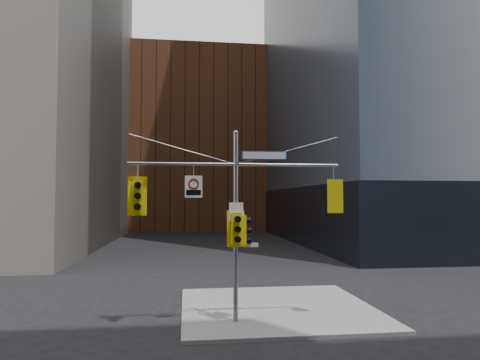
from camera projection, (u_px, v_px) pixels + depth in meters
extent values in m
plane|color=black|center=(243.00, 343.00, 13.89)|extent=(160.00, 160.00, 0.00)
cube|color=gray|center=(277.00, 308.00, 18.10)|extent=(8.00, 8.00, 0.15)
cube|color=black|center=(447.00, 214.00, 49.25)|extent=(36.40, 36.40, 6.00)
cube|color=brown|center=(197.00, 145.00, 72.02)|extent=(26.00, 20.00, 28.00)
cylinder|color=gray|center=(236.00, 228.00, 16.04)|extent=(0.18, 0.18, 7.20)
sphere|color=gray|center=(236.00, 133.00, 16.20)|extent=(0.20, 0.20, 0.20)
cylinder|color=gray|center=(182.00, 164.00, 15.90)|extent=(4.00, 0.11, 0.11)
cylinder|color=gray|center=(287.00, 165.00, 16.40)|extent=(4.00, 0.11, 0.11)
cylinder|color=gray|center=(237.00, 164.00, 15.80)|extent=(0.10, 0.70, 0.10)
cylinder|color=gray|center=(183.00, 149.00, 15.92)|extent=(4.00, 0.02, 1.12)
cylinder|color=gray|center=(287.00, 151.00, 16.42)|extent=(4.00, 0.02, 1.12)
cube|color=yellow|center=(137.00, 196.00, 15.64)|extent=(0.41, 0.32, 1.17)
cube|color=yellow|center=(137.00, 196.00, 15.83)|extent=(0.69, 0.14, 1.45)
cylinder|color=black|center=(138.00, 185.00, 15.44)|extent=(0.27, 0.21, 0.25)
cylinder|color=black|center=(138.00, 185.00, 15.53)|extent=(0.21, 0.05, 0.21)
cylinder|color=black|center=(138.00, 196.00, 15.42)|extent=(0.27, 0.21, 0.25)
cylinder|color=black|center=(138.00, 196.00, 15.51)|extent=(0.21, 0.05, 0.21)
cylinder|color=black|center=(137.00, 207.00, 15.41)|extent=(0.27, 0.21, 0.25)
cylinder|color=black|center=(137.00, 207.00, 15.49)|extent=(0.21, 0.05, 0.21)
cube|color=yellow|center=(334.00, 196.00, 16.57)|extent=(0.34, 0.24, 1.05)
cube|color=yellow|center=(335.00, 196.00, 16.39)|extent=(0.62, 0.05, 1.30)
cylinder|color=black|center=(332.00, 187.00, 16.79)|extent=(0.22, 0.16, 0.22)
cylinder|color=black|center=(333.00, 187.00, 16.71)|extent=(0.19, 0.02, 0.19)
cylinder|color=black|center=(332.00, 196.00, 16.77)|extent=(0.22, 0.16, 0.22)
cylinder|color=black|center=(333.00, 196.00, 16.69)|extent=(0.19, 0.02, 0.19)
cylinder|color=black|center=(332.00, 205.00, 16.75)|extent=(0.22, 0.16, 0.22)
cylinder|color=#0CE559|center=(333.00, 205.00, 16.67)|extent=(0.19, 0.02, 0.19)
cube|color=yellow|center=(243.00, 231.00, 16.07)|extent=(0.30, 0.40, 1.12)
cylinder|color=black|center=(249.00, 221.00, 16.08)|extent=(0.20, 0.26, 0.23)
cylinder|color=black|center=(247.00, 221.00, 16.08)|extent=(0.05, 0.20, 0.20)
cylinder|color=black|center=(249.00, 231.00, 16.06)|extent=(0.20, 0.26, 0.23)
cylinder|color=black|center=(247.00, 231.00, 16.07)|extent=(0.05, 0.20, 0.20)
cylinder|color=black|center=(249.00, 241.00, 16.05)|extent=(0.20, 0.26, 0.23)
cylinder|color=black|center=(247.00, 241.00, 16.05)|extent=(0.05, 0.20, 0.20)
cube|color=yellow|center=(237.00, 229.00, 15.76)|extent=(0.38, 0.28, 1.10)
cube|color=yellow|center=(236.00, 229.00, 15.94)|extent=(0.65, 0.09, 1.37)
cylinder|color=black|center=(238.00, 219.00, 15.57)|extent=(0.24, 0.19, 0.23)
cylinder|color=black|center=(237.00, 219.00, 15.65)|extent=(0.20, 0.04, 0.20)
cylinder|color=black|center=(238.00, 229.00, 15.55)|extent=(0.24, 0.19, 0.23)
cylinder|color=black|center=(237.00, 229.00, 15.64)|extent=(0.20, 0.04, 0.20)
cylinder|color=black|center=(238.00, 239.00, 15.54)|extent=(0.24, 0.19, 0.23)
cylinder|color=black|center=(237.00, 239.00, 15.62)|extent=(0.20, 0.04, 0.20)
cube|color=#103F99|center=(264.00, 156.00, 16.30)|extent=(1.76, 0.09, 0.34)
cube|color=silver|center=(264.00, 155.00, 16.28)|extent=(1.65, 0.06, 0.26)
cube|color=silver|center=(194.00, 187.00, 15.89)|extent=(0.65, 0.12, 0.82)
torus|color=#B20A0A|center=(194.00, 184.00, 15.88)|extent=(0.41, 0.11, 0.40)
cube|color=black|center=(194.00, 192.00, 15.86)|extent=(0.54, 0.08, 0.20)
cube|color=silver|center=(236.00, 212.00, 15.95)|extent=(0.53, 0.03, 0.69)
cube|color=#D88C00|center=(236.00, 217.00, 15.92)|extent=(0.39, 0.01, 0.31)
cube|color=silver|center=(248.00, 245.00, 16.06)|extent=(0.81, 0.12, 0.16)
cube|color=#145926|center=(234.00, 247.00, 16.45)|extent=(0.09, 0.82, 0.16)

